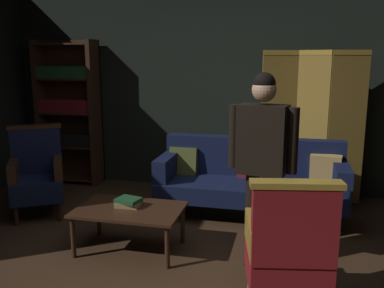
{
  "coord_description": "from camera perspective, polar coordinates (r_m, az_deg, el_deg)",
  "views": [
    {
      "loc": [
        0.96,
        -3.31,
        1.83
      ],
      "look_at": [
        0.0,
        0.8,
        0.95
      ],
      "focal_mm": 39.66,
      "sensor_mm": 36.0,
      "label": 1
    }
  ],
  "objects": [
    {
      "name": "standing_figure",
      "position": [
        3.58,
        9.39,
        -1.37
      ],
      "size": [
        0.58,
        0.29,
        1.7
      ],
      "color": "black",
      "rests_on": "ground_plane"
    },
    {
      "name": "velvet_couch",
      "position": [
        4.97,
        7.93,
        -4.4
      ],
      "size": [
        2.12,
        0.78,
        0.88
      ],
      "color": "#382114",
      "rests_on": "ground_plane"
    },
    {
      "name": "armchair_gilt_accent",
      "position": [
        3.16,
        12.83,
        -13.64
      ],
      "size": [
        0.67,
        0.67,
        1.04
      ],
      "color": "#B78E33",
      "rests_on": "ground_plane"
    },
    {
      "name": "folding_screen",
      "position": [
        5.53,
        15.78,
        2.55
      ],
      "size": [
        1.27,
        0.3,
        1.9
      ],
      "color": "olive",
      "rests_on": "ground_plane"
    },
    {
      "name": "back_wall",
      "position": [
        5.85,
        3.71,
        7.54
      ],
      "size": [
        7.2,
        0.1,
        2.8
      ],
      "primitive_type": "cube",
      "color": "black",
      "rests_on": "ground_plane"
    },
    {
      "name": "book_tan_leather",
      "position": [
        4.13,
        -8.53,
        -8.0
      ],
      "size": [
        0.23,
        0.17,
        0.04
      ],
      "primitive_type": "cube",
      "rotation": [
        0.0,
        0.0,
        -0.01
      ],
      "color": "#9E7A47",
      "rests_on": "coffee_table"
    },
    {
      "name": "book_green_cloth",
      "position": [
        4.12,
        -8.55,
        -7.47
      ],
      "size": [
        0.25,
        0.22,
        0.04
      ],
      "primitive_type": "cube",
      "rotation": [
        0.0,
        0.0,
        -0.24
      ],
      "color": "#1E4C28",
      "rests_on": "book_tan_leather"
    },
    {
      "name": "armchair_wing_left",
      "position": [
        5.23,
        -20.11,
        -3.79
      ],
      "size": [
        0.79,
        0.79,
        1.04
      ],
      "color": "#382114",
      "rests_on": "ground_plane"
    },
    {
      "name": "bookshelf",
      "position": [
        6.37,
        -16.24,
        4.38
      ],
      "size": [
        0.9,
        0.32,
        2.05
      ],
      "color": "#382114",
      "rests_on": "ground_plane"
    },
    {
      "name": "ground_plane",
      "position": [
        3.9,
        -2.79,
        -16.21
      ],
      "size": [
        10.0,
        10.0,
        0.0
      ],
      "primitive_type": "plane",
      "color": "#3D2819"
    },
    {
      "name": "coffee_table",
      "position": [
        4.1,
        -8.41,
        -9.15
      ],
      "size": [
        1.0,
        0.64,
        0.42
      ],
      "color": "#382114",
      "rests_on": "ground_plane"
    }
  ]
}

